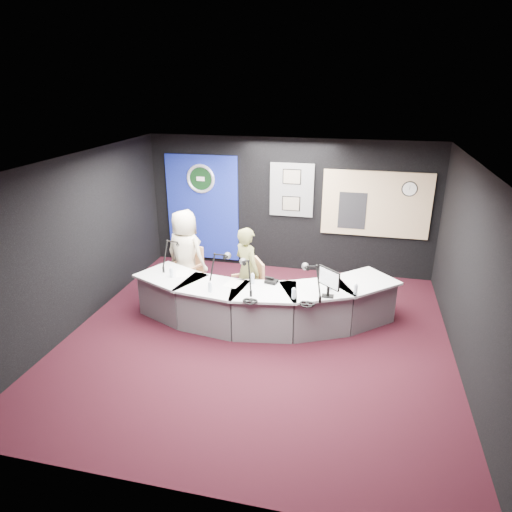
% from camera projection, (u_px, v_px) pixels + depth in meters
% --- Properties ---
extents(ground, '(6.00, 6.00, 0.00)m').
position_uv_depth(ground, '(257.00, 339.00, 7.31)').
color(ground, black).
rests_on(ground, ground).
extents(ceiling, '(6.00, 6.00, 0.02)m').
position_uv_depth(ceiling, '(257.00, 163.00, 6.29)').
color(ceiling, silver).
rests_on(ceiling, ground).
extents(wall_back, '(6.00, 0.02, 2.80)m').
position_uv_depth(wall_back, '(289.00, 206.00, 9.52)').
color(wall_back, black).
rests_on(wall_back, ground).
extents(wall_front, '(6.00, 0.02, 2.80)m').
position_uv_depth(wall_front, '(182.00, 377.00, 4.08)').
color(wall_front, black).
rests_on(wall_front, ground).
extents(wall_left, '(0.02, 6.00, 2.80)m').
position_uv_depth(wall_left, '(78.00, 242.00, 7.43)').
color(wall_left, black).
rests_on(wall_left, ground).
extents(wall_right, '(0.02, 6.00, 2.80)m').
position_uv_depth(wall_right, '(473.00, 276.00, 6.17)').
color(wall_right, black).
rests_on(wall_right, ground).
extents(broadcast_desk, '(4.50, 1.90, 0.75)m').
position_uv_depth(broadcast_desk, '(261.00, 302.00, 7.68)').
color(broadcast_desk, silver).
rests_on(broadcast_desk, ground).
extents(backdrop_panel, '(1.60, 0.05, 2.30)m').
position_uv_depth(backdrop_panel, '(203.00, 208.00, 9.95)').
color(backdrop_panel, navy).
rests_on(backdrop_panel, wall_back).
extents(agency_seal, '(0.63, 0.07, 0.63)m').
position_uv_depth(agency_seal, '(201.00, 179.00, 9.67)').
color(agency_seal, silver).
rests_on(agency_seal, backdrop_panel).
extents(seal_center, '(0.48, 0.01, 0.48)m').
position_uv_depth(seal_center, '(201.00, 179.00, 9.68)').
color(seal_center, black).
rests_on(seal_center, backdrop_panel).
extents(pinboard, '(0.90, 0.04, 1.10)m').
position_uv_depth(pinboard, '(292.00, 190.00, 9.35)').
color(pinboard, slate).
rests_on(pinboard, wall_back).
extents(framed_photo_upper, '(0.34, 0.02, 0.27)m').
position_uv_depth(framed_photo_upper, '(292.00, 177.00, 9.23)').
color(framed_photo_upper, '#7C6E5A').
rests_on(framed_photo_upper, pinboard).
extents(framed_photo_lower, '(0.34, 0.02, 0.27)m').
position_uv_depth(framed_photo_lower, '(291.00, 204.00, 9.43)').
color(framed_photo_lower, '#7C6E5A').
rests_on(framed_photo_lower, pinboard).
extents(booth_window_frame, '(2.12, 0.06, 1.32)m').
position_uv_depth(booth_window_frame, '(376.00, 204.00, 9.07)').
color(booth_window_frame, tan).
rests_on(booth_window_frame, wall_back).
extents(booth_glow, '(2.00, 0.02, 1.20)m').
position_uv_depth(booth_glow, '(376.00, 204.00, 9.06)').
color(booth_glow, '#DAC18A').
rests_on(booth_glow, booth_window_frame).
extents(equipment_rack, '(0.55, 0.02, 0.75)m').
position_uv_depth(equipment_rack, '(352.00, 211.00, 9.19)').
color(equipment_rack, black).
rests_on(equipment_rack, booth_window_frame).
extents(wall_clock, '(0.28, 0.01, 0.28)m').
position_uv_depth(wall_clock, '(410.00, 189.00, 8.79)').
color(wall_clock, white).
rests_on(wall_clock, booth_window_frame).
extents(armchair_left, '(0.67, 0.67, 0.91)m').
position_uv_depth(armchair_left, '(187.00, 273.00, 8.61)').
color(armchair_left, '#B47B52').
rests_on(armchair_left, ground).
extents(armchair_right, '(0.79, 0.79, 1.03)m').
position_uv_depth(armchair_right, '(247.00, 285.00, 7.97)').
color(armchair_right, '#B47B52').
rests_on(armchair_right, ground).
extents(draped_jacket, '(0.50, 0.29, 0.70)m').
position_uv_depth(draped_jacket, '(185.00, 260.00, 8.79)').
color(draped_jacket, gray).
rests_on(draped_jacket, armchair_left).
extents(person_man, '(0.94, 0.74, 1.68)m').
position_uv_depth(person_man, '(185.00, 254.00, 8.47)').
color(person_man, beige).
rests_on(person_man, ground).
extents(person_woman, '(0.68, 0.66, 1.57)m').
position_uv_depth(person_woman, '(247.00, 271.00, 7.87)').
color(person_woman, olive).
rests_on(person_woman, ground).
extents(computer_monitor, '(0.38, 0.34, 0.33)m').
position_uv_depth(computer_monitor, '(329.00, 278.00, 6.92)').
color(computer_monitor, black).
rests_on(computer_monitor, broadcast_desk).
extents(desk_phone, '(0.22, 0.19, 0.05)m').
position_uv_depth(desk_phone, '(271.00, 281.00, 7.50)').
color(desk_phone, black).
rests_on(desk_phone, broadcast_desk).
extents(headphones_near, '(0.23, 0.23, 0.04)m').
position_uv_depth(headphones_near, '(307.00, 304.00, 6.77)').
color(headphones_near, black).
rests_on(headphones_near, broadcast_desk).
extents(headphones_far, '(0.23, 0.23, 0.04)m').
position_uv_depth(headphones_far, '(250.00, 301.00, 6.86)').
color(headphones_far, black).
rests_on(headphones_far, broadcast_desk).
extents(paper_stack, '(0.32, 0.37, 0.00)m').
position_uv_depth(paper_stack, '(182.00, 274.00, 7.86)').
color(paper_stack, white).
rests_on(paper_stack, broadcast_desk).
extents(notepad, '(0.29, 0.37, 0.00)m').
position_uv_depth(notepad, '(233.00, 283.00, 7.48)').
color(notepad, white).
rests_on(notepad, broadcast_desk).
extents(boom_mic_a, '(0.22, 0.73, 0.60)m').
position_uv_depth(boom_mic_a, '(172.00, 250.00, 8.07)').
color(boom_mic_a, black).
rests_on(boom_mic_a, broadcast_desk).
extents(boom_mic_b, '(0.24, 0.73, 0.60)m').
position_uv_depth(boom_mic_b, '(219.00, 264.00, 7.47)').
color(boom_mic_b, black).
rests_on(boom_mic_b, broadcast_desk).
extents(boom_mic_c, '(0.39, 0.68, 0.60)m').
position_uv_depth(boom_mic_c, '(247.00, 271.00, 7.21)').
color(boom_mic_c, black).
rests_on(boom_mic_c, broadcast_desk).
extents(boom_mic_d, '(0.42, 0.66, 0.60)m').
position_uv_depth(boom_mic_d, '(313.00, 276.00, 7.02)').
color(boom_mic_d, black).
rests_on(boom_mic_d, broadcast_desk).
extents(water_bottles, '(3.12, 0.58, 0.18)m').
position_uv_depth(water_bottles, '(258.00, 284.00, 7.25)').
color(water_bottles, silver).
rests_on(water_bottles, broadcast_desk).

